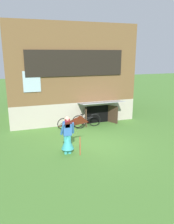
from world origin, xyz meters
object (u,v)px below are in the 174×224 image
(bicycle_black, at_px, (86,121))
(bicycle_silver, at_px, (71,123))
(person, at_px, (67,138))
(kite, at_px, (81,127))

(bicycle_black, distance_m, bicycle_silver, 0.91)
(person, bearing_deg, bicycle_black, 53.66)
(kite, xyz_separation_m, bicycle_silver, (0.51, 3.52, -0.98))
(person, height_order, bicycle_silver, person)
(kite, bearing_deg, bicycle_silver, 81.77)
(person, bearing_deg, bicycle_silver, 67.22)
(bicycle_black, bearing_deg, person, -119.67)
(bicycle_black, bearing_deg, bicycle_silver, -171.81)
(kite, relative_size, bicycle_silver, 1.07)
(kite, height_order, bicycle_black, kite)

